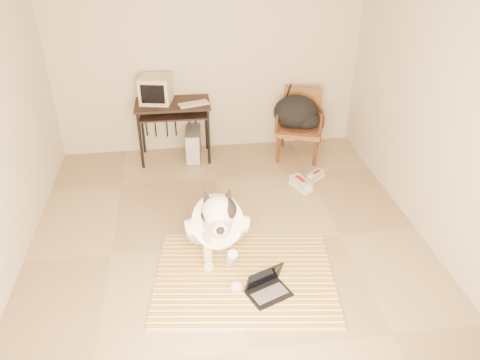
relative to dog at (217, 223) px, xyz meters
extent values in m
plane|color=#9A845E|center=(0.13, 0.12, -0.37)|extent=(4.50, 4.50, 0.00)
plane|color=beige|center=(0.13, 2.37, 0.98)|extent=(4.50, 0.00, 4.50)
plane|color=beige|center=(0.13, -2.13, 0.98)|extent=(4.50, 0.00, 4.50)
plane|color=beige|center=(2.13, 0.12, 0.98)|extent=(0.00, 4.50, 4.50)
cube|color=orange|center=(0.15, -0.88, -0.36)|extent=(1.65, 0.46, 0.02)
cube|color=#407E31|center=(0.18, -0.63, -0.36)|extent=(1.65, 0.46, 0.02)
cube|color=#63326D|center=(0.21, -0.38, -0.36)|extent=(1.65, 0.46, 0.02)
cube|color=gold|center=(0.25, -0.13, -0.36)|extent=(1.65, 0.46, 0.02)
cube|color=beige|center=(0.28, 0.11, -0.36)|extent=(1.65, 0.46, 0.02)
sphere|color=silver|center=(-0.15, 0.20, -0.21)|extent=(0.32, 0.32, 0.32)
sphere|color=silver|center=(0.15, 0.19, -0.21)|extent=(0.32, 0.32, 0.32)
ellipsoid|color=silver|center=(0.00, 0.18, -0.19)|extent=(0.39, 0.35, 0.32)
ellipsoid|color=silver|center=(0.00, -0.01, 0.03)|extent=(0.41, 0.73, 0.68)
cylinder|color=white|center=(0.00, 0.00, 0.03)|extent=(0.48, 0.62, 0.63)
sphere|color=silver|center=(-0.01, -0.21, 0.18)|extent=(0.27, 0.27, 0.27)
sphere|color=silver|center=(-0.01, -0.31, 0.35)|extent=(0.29, 0.29, 0.29)
ellipsoid|color=black|center=(0.04, -0.31, 0.37)|extent=(0.23, 0.25, 0.21)
cylinder|color=silver|center=(-0.01, -0.44, 0.30)|extent=(0.12, 0.15, 0.12)
sphere|color=black|center=(-0.01, -0.52, 0.30)|extent=(0.07, 0.07, 0.07)
cone|color=black|center=(-0.10, -0.25, 0.46)|extent=(0.15, 0.15, 0.18)
cone|color=black|center=(0.09, -0.25, 0.46)|extent=(0.14, 0.15, 0.18)
torus|color=white|center=(-0.01, -0.23, 0.23)|extent=(0.26, 0.14, 0.23)
cylinder|color=silver|center=(-0.11, -0.22, -0.13)|extent=(0.09, 0.13, 0.44)
cylinder|color=silver|center=(0.09, -0.35, -0.16)|extent=(0.09, 0.39, 0.44)
sphere|color=silver|center=(-0.11, -0.25, -0.32)|extent=(0.11, 0.11, 0.11)
sphere|color=silver|center=(0.12, -0.56, -0.31)|extent=(0.12, 0.12, 0.12)
cone|color=black|center=(-0.01, 0.46, -0.32)|extent=(0.20, 0.44, 0.11)
cube|color=black|center=(0.39, -0.64, -0.34)|extent=(0.43, 0.37, 0.02)
cube|color=#535356|center=(0.40, -0.65, -0.33)|extent=(0.34, 0.25, 0.00)
cube|color=black|center=(0.36, -0.56, -0.22)|extent=(0.37, 0.22, 0.24)
cube|color=black|center=(0.36, -0.57, -0.21)|extent=(0.32, 0.19, 0.21)
cube|color=black|center=(-0.36, 2.08, 0.40)|extent=(0.95, 0.54, 0.03)
cube|color=black|center=(-0.36, 2.02, 0.28)|extent=(0.85, 0.43, 0.02)
cylinder|color=black|center=(-0.79, 1.86, 0.01)|extent=(0.04, 0.04, 0.76)
cylinder|color=black|center=(-0.79, 2.30, 0.01)|extent=(0.04, 0.04, 0.76)
cylinder|color=black|center=(0.07, 1.85, 0.01)|extent=(0.04, 0.04, 0.76)
cylinder|color=black|center=(0.08, 2.29, 0.01)|extent=(0.04, 0.04, 0.76)
cube|color=#B4A88D|center=(-0.55, 2.14, 0.59)|extent=(0.44, 0.42, 0.33)
cube|color=black|center=(-0.59, 1.96, 0.59)|extent=(0.29, 0.07, 0.24)
cube|color=#B4A88D|center=(-0.09, 1.97, 0.43)|extent=(0.40, 0.24, 0.02)
cube|color=#535356|center=(-0.12, 2.03, -0.16)|extent=(0.23, 0.45, 0.41)
cube|color=silver|center=(-0.14, 1.82, -0.16)|extent=(0.17, 0.03, 0.39)
cube|color=brown|center=(1.28, 1.92, 0.02)|extent=(0.74, 0.72, 0.06)
cylinder|color=#35190E|center=(1.28, 1.92, 0.06)|extent=(0.54, 0.54, 0.04)
cube|color=brown|center=(1.37, 2.16, 0.29)|extent=(0.49, 0.21, 0.44)
cylinder|color=#35190E|center=(0.98, 1.77, -0.19)|extent=(0.04, 0.04, 0.36)
cylinder|color=#35190E|center=(1.14, 2.23, -0.19)|extent=(0.04, 0.04, 0.36)
cylinder|color=#35190E|center=(1.43, 1.61, -0.19)|extent=(0.04, 0.04, 0.36)
cylinder|color=#35190E|center=(1.59, 2.06, -0.19)|extent=(0.04, 0.04, 0.36)
ellipsoid|color=black|center=(1.23, 1.97, 0.25)|extent=(0.59, 0.48, 0.43)
ellipsoid|color=black|center=(1.36, 1.88, 0.16)|extent=(0.37, 0.30, 0.25)
cube|color=white|center=(1.12, 1.09, -0.35)|extent=(0.24, 0.36, 0.03)
cube|color=#96969B|center=(1.12, 1.09, -0.31)|extent=(0.23, 0.35, 0.11)
cube|color=maroon|center=(1.12, 1.09, -0.26)|extent=(0.11, 0.18, 0.02)
cube|color=white|center=(1.35, 1.28, -0.36)|extent=(0.27, 0.25, 0.02)
cube|color=#96969B|center=(1.35, 1.28, -0.32)|extent=(0.26, 0.24, 0.08)
cube|color=maroon|center=(1.35, 1.28, -0.29)|extent=(0.13, 0.12, 0.02)
camera|label=1|loc=(-0.27, -3.59, 2.62)|focal=35.00mm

